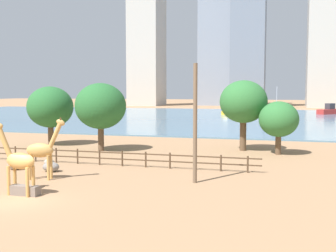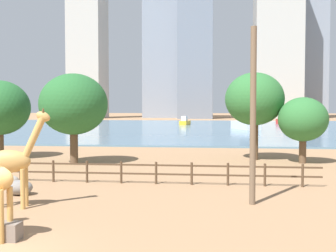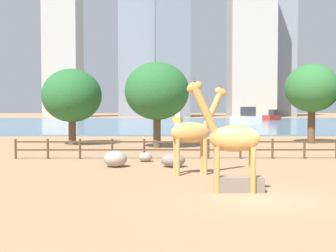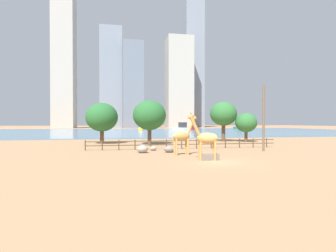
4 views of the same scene
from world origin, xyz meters
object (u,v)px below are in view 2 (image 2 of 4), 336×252
Objects in this scene: giraffe_tall at (12,161)px; utility_pole at (253,116)px; boat_barge at (287,120)px; tree_center_broad at (303,120)px; boulder_near_fence at (20,187)px; tree_right_tall at (74,104)px; boat_ferry at (246,123)px; boulder_by_pole at (11,181)px; boat_sailboat at (185,122)px; tree_left_large at (255,99)px.

giraffe_tall is 0.55× the size of utility_pole.
boat_barge is at bearing 62.63° from giraffe_tall.
boulder_near_fence is at bearing -140.14° from tree_center_broad.
tree_right_tall is (-18.02, -2.46, 1.21)m from tree_center_broad.
boat_ferry is at bearing 91.46° from tree_center_broad.
boulder_by_pole is 77.48m from boat_sailboat.
utility_pole reaches higher than tree_center_broad.
boat_ferry is 23.03m from boat_sailboat.
boat_barge is (14.74, 72.59, -3.98)m from tree_left_large.
boulder_near_fence is at bearing 145.10° from boat_ferry.
utility_pole is at bearing -163.66° from boat_sailboat.
tree_center_broad is 0.84× the size of boat_barge.
boat_ferry reaches higher than boat_barge.
boulder_by_pole is 60.91m from boat_ferry.
boulder_by_pole is at bearing 22.72° from boat_barge.
tree_center_broad is 1.07× the size of boat_sailboat.
tree_center_broad is at bearing 35.57° from giraffe_tall.
boulder_near_fence is 79.82m from boat_sailboat.
boat_ferry is at bearing 86.86° from tree_left_large.
boat_sailboat is (3.81, 68.13, -3.79)m from tree_right_tall.
boat_sailboat is (1.72, 82.42, -1.20)m from giraffe_tall.
tree_right_tall is at bearing 87.47° from giraffe_tall.
giraffe_tall is at bearing -81.67° from tree_right_tall.
boat_sailboat is at bearing 88.08° from boulder_near_fence.
tree_left_large reaches higher than boat_sailboat.
boulder_by_pole is 0.10× the size of boat_ferry.
tree_right_tall is at bearing -163.45° from tree_left_large.
boulder_by_pole is 22.16m from tree_center_broad.
tree_center_broad is at bearing 32.21° from boulder_by_pole.
tree_left_large is at bearing 50.24° from boulder_near_fence.
tree_center_broad is at bearing -157.83° from boat_sailboat.
boat_barge reaches higher than boulder_by_pole.
boulder_by_pole is at bearing -93.30° from tree_right_tall.
tree_right_tall is 0.87× the size of boat_ferry.
boulder_by_pole is at bearing -147.79° from tree_center_broad.
utility_pole reaches higher than boat_sailboat.
boat_sailboat is (-14.21, 65.67, -2.58)m from tree_center_broad.
tree_center_broad is at bearing 39.86° from boulder_near_fence.
giraffe_tall is at bearing 146.50° from boat_ferry.
boulder_near_fence is at bearing 99.13° from giraffe_tall.
tree_left_large is 0.90× the size of boat_ferry.
boat_ferry is at bearing 71.10° from tree_right_tall.
giraffe_tall is at bearing -70.01° from boulder_near_fence.
boat_sailboat is (-13.02, 18.99, -0.46)m from boat_ferry.
boulder_by_pole is 20.68m from tree_left_large.
boulder_near_fence is 0.19× the size of tree_right_tall.
tree_left_large is (13.24, 15.91, 4.74)m from boulder_near_fence.
boat_sailboat is 0.78× the size of boat_barge.
tree_right_tall is at bearing 95.54° from boulder_near_fence.
utility_pole reaches higher than boulder_by_pole.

